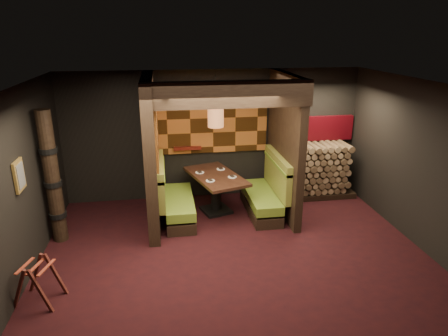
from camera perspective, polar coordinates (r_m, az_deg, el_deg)
floor at (r=6.90m, az=1.71°, el=-12.70°), size 6.50×5.50×0.02m
ceiling at (r=5.91m, az=1.99°, el=11.63°), size 6.50×5.50×0.02m
wall_back at (r=8.87m, az=-1.47°, el=4.75°), size 6.50×0.02×2.85m
wall_front at (r=3.89m, az=9.68°, el=-15.83°), size 6.50×0.02×2.85m
wall_left at (r=6.53m, az=-27.57°, el=-2.89°), size 0.02×5.50×2.85m
wall_right at (r=7.56m, az=26.93°, el=0.02°), size 0.02×5.50×2.85m
partition_left at (r=7.73m, az=-10.35°, el=2.26°), size 0.20×2.20×2.85m
partition_right at (r=8.14m, az=8.65°, el=3.21°), size 0.15×2.10×2.85m
header_beam at (r=6.62m, az=0.60°, el=10.45°), size 2.85×0.18×0.44m
tapa_back_panel at (r=8.73m, az=-1.61°, el=7.17°), size 2.40×0.06×1.55m
tapa_side_panel at (r=7.79m, az=-9.63°, el=5.67°), size 0.04×1.85×1.45m
lacquer_shelf at (r=8.77m, az=-5.25°, el=2.85°), size 0.60×0.12×0.07m
booth_bench_left at (r=8.08m, az=-7.16°, el=-4.56°), size 0.68×1.60×1.14m
booth_bench_right at (r=8.34m, az=5.98°, el=-3.76°), size 0.68×1.60×1.14m
dining_table at (r=8.25m, az=-1.18°, el=-2.54°), size 1.26×1.73×0.82m
place_settings at (r=8.16m, az=-1.19°, el=-0.92°), size 0.80×0.83×0.03m
pendant_lamp at (r=7.77m, az=-1.20°, el=7.52°), size 0.31×0.31×1.01m
framed_picture at (r=6.54m, az=-27.21°, el=-0.96°), size 0.05×0.36×0.46m
luggage_rack at (r=6.32m, az=-25.06°, el=-14.30°), size 0.72×0.60×0.68m
totem_column at (r=7.54m, az=-23.32°, el=-1.42°), size 0.31×0.31×2.40m
firewood_stack at (r=9.29m, az=13.03°, el=-0.31°), size 1.73×0.70×1.22m
mosaic_header at (r=9.34m, az=12.70°, el=5.53°), size 1.83×0.10×0.56m
bay_front_post at (r=8.41m, az=8.72°, el=3.72°), size 0.08×0.08×2.85m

